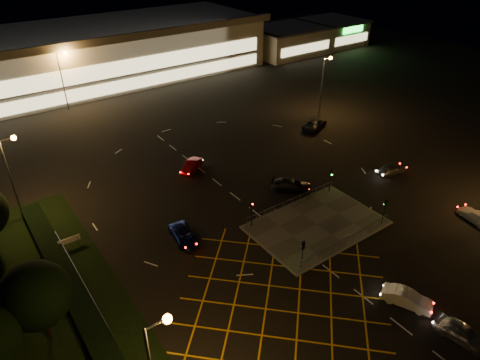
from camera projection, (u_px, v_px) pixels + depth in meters
ground at (291, 223)px, 47.53m from camera, size 180.00×180.00×0.00m
pedestrian_island at (317, 225)px, 47.11m from camera, size 14.00×9.00×0.12m
grass_verge at (7, 301)px, 37.74m from camera, size 18.00×30.00×0.08m
hedge at (64, 274)px, 39.99m from camera, size 2.00×26.00×1.00m
supermarket at (92, 54)px, 87.73m from camera, size 72.00×26.50×10.50m
retail_unit_a at (287, 40)px, 106.18m from camera, size 18.80×14.80×6.35m
retail_unit_b at (332, 32)px, 114.13m from camera, size 14.80×14.80×6.35m
streetlight_nw at (12, 168)px, 44.87m from camera, size 1.78×0.56×10.03m
streetlight_ne at (324, 78)px, 70.14m from camera, size 1.78×0.56×10.03m
streetlight_far_left at (63, 73)px, 72.64m from camera, size 1.78×0.56×10.03m
streetlight_far_right at (246, 38)px, 93.93m from camera, size 1.78×0.56×10.03m
signal_sw at (303, 249)px, 40.15m from camera, size 0.28×0.30×3.15m
signal_se at (385, 206)px, 46.12m from camera, size 0.28×0.30×3.15m
signal_nw at (252, 209)px, 45.69m from camera, size 0.28×0.30×3.15m
signal_ne at (331, 176)px, 51.66m from camera, size 0.28×0.30×3.15m
tree_e at (35, 295)px, 32.17m from camera, size 5.40×5.40×7.35m
car_near_silver at (463, 333)px, 33.93m from camera, size 2.28×4.61×1.51m
car_queue_white at (407, 298)px, 37.11m from camera, size 3.15×4.51×1.41m
car_left_blue at (184, 235)px, 44.73m from camera, size 2.71×4.79×1.26m
car_far_dkgrey at (292, 185)px, 52.86m from camera, size 5.13×5.04×1.48m
car_right_silver at (392, 169)px, 56.40m from camera, size 4.25×2.20×1.38m
car_circ_red at (192, 166)px, 57.14m from camera, size 4.28×3.49×1.37m
car_east_grey at (315, 124)px, 68.77m from camera, size 5.96×4.40×1.50m
car_approach_white at (476, 216)px, 47.53m from camera, size 2.71×4.56×1.24m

